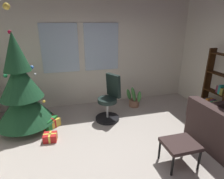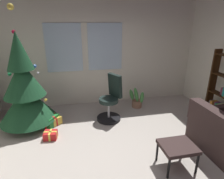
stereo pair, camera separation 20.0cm
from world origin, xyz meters
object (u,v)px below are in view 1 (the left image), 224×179
object	(u,v)px
holiday_tree	(22,92)
gift_box_red	(50,137)
gift_box_gold	(51,122)
potted_plant	(134,100)
footstool	(180,145)
gift_box_green	(49,123)
office_chair	(109,102)
bookshelf	(217,91)

from	to	relation	value
holiday_tree	gift_box_red	world-z (taller)	holiday_tree
gift_box_gold	potted_plant	xyz separation A→B (m)	(2.14, 0.43, 0.12)
footstool	potted_plant	distance (m)	2.22
gift_box_red	potted_plant	distance (m)	2.37
footstool	potted_plant	bearing A→B (deg)	87.09
footstool	gift_box_green	size ratio (longest dim) A/B	1.27
gift_box_red	office_chair	xyz separation A→B (m)	(1.33, 0.54, 0.35)
holiday_tree	gift_box_green	bearing A→B (deg)	-13.16
footstool	gift_box_red	size ratio (longest dim) A/B	1.95
gift_box_green	holiday_tree	bearing A→B (deg)	166.84
gift_box_gold	office_chair	xyz separation A→B (m)	(1.33, -0.05, 0.34)
office_chair	holiday_tree	bearing A→B (deg)	177.57
gift_box_green	bookshelf	xyz separation A→B (m)	(3.71, -0.63, 0.60)
holiday_tree	gift_box_green	size ratio (longest dim) A/B	6.03
holiday_tree	potted_plant	distance (m)	2.73
holiday_tree	gift_box_green	world-z (taller)	holiday_tree
holiday_tree	potted_plant	size ratio (longest dim) A/B	4.34
gift_box_gold	potted_plant	world-z (taller)	potted_plant
footstool	office_chair	distance (m)	1.88
gift_box_gold	bookshelf	bearing A→B (deg)	-10.85
gift_box_gold	bookshelf	distance (m)	3.79
gift_box_gold	bookshelf	size ratio (longest dim) A/B	0.27
footstool	office_chair	xyz separation A→B (m)	(-0.70, 1.74, 0.07)
potted_plant	footstool	bearing A→B (deg)	-92.91
holiday_tree	bookshelf	world-z (taller)	holiday_tree
gift_box_gold	gift_box_red	bearing A→B (deg)	-89.52
footstool	gift_box_red	world-z (taller)	footstool
footstool	office_chair	size ratio (longest dim) A/B	0.49
office_chair	bookshelf	world-z (taller)	bookshelf
footstool	potted_plant	size ratio (longest dim) A/B	0.92
holiday_tree	bookshelf	size ratio (longest dim) A/B	1.53
bookshelf	gift_box_gold	bearing A→B (deg)	169.15
gift_box_green	gift_box_gold	xyz separation A→B (m)	(0.04, 0.07, -0.03)
gift_box_green	gift_box_gold	world-z (taller)	gift_box_green
gift_box_red	gift_box_gold	size ratio (longest dim) A/B	0.62
footstool	bookshelf	bearing A→B (deg)	33.37
gift_box_gold	office_chair	size ratio (longest dim) A/B	0.40
holiday_tree	office_chair	bearing A→B (deg)	-2.43
footstool	holiday_tree	size ratio (longest dim) A/B	0.21
office_chair	potted_plant	size ratio (longest dim) A/B	1.87
potted_plant	gift_box_red	bearing A→B (deg)	-154.66
gift_box_red	gift_box_green	distance (m)	0.51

